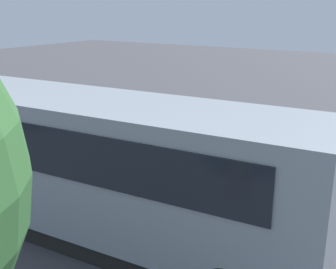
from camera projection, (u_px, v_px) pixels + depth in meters
name	position (u px, v px, depth m)	size (l,w,h in m)	color
ground_plane	(189.00, 171.00, 13.95)	(80.00, 80.00, 0.00)	#424247
tour_bus	(101.00, 169.00, 9.64)	(10.23, 3.07, 3.25)	#8C939E
spectator_far_left	(225.00, 163.00, 11.59)	(0.58, 0.34, 1.79)	black
spectator_left	(180.00, 154.00, 12.23)	(0.57, 0.38, 1.82)	black
spectator_centre	(139.00, 150.00, 12.72)	(0.57, 0.33, 1.76)	black
spectator_right	(117.00, 141.00, 13.42)	(0.58, 0.36, 1.81)	black
parked_motorcycle_silver	(117.00, 174.00, 12.39)	(2.05, 0.58, 0.99)	black
stunt_motorcycle	(156.00, 114.00, 16.91)	(1.85, 0.64, 1.92)	black
traffic_cone	(167.00, 147.00, 15.38)	(0.34, 0.34, 0.63)	orange
bay_line_a	(307.00, 182.00, 13.08)	(0.21, 3.77, 0.01)	white
bay_line_b	(222.00, 164.00, 14.54)	(0.24, 4.68, 0.01)	white
bay_line_c	(153.00, 150.00, 16.00)	(0.22, 4.03, 0.01)	white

